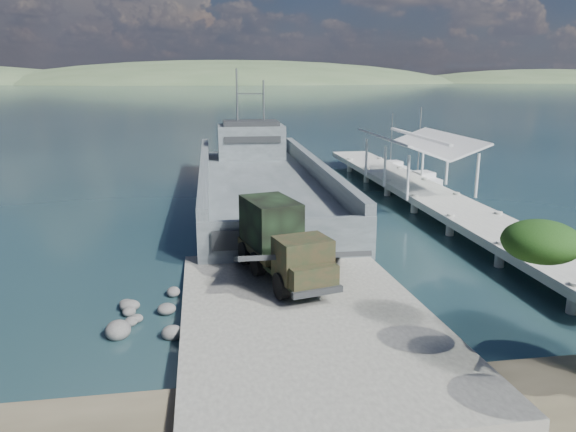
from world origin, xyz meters
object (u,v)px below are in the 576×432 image
object	(u,v)px
landing_craft	(261,189)
sailboat_near	(418,179)
pier	(421,183)
sailboat_far	(391,167)
military_truck	(281,241)
soldier	(284,277)

from	to	relation	value
landing_craft	sailboat_near	distance (m)	15.93
pier	sailboat_far	xyz separation A→B (m)	(3.02, 15.63, -1.28)
pier	sailboat_far	size ratio (longest dim) A/B	7.23
military_truck	soldier	bearing A→B (deg)	-108.11
landing_craft	sailboat_near	xyz separation A→B (m)	(15.19, 4.76, -0.53)
sailboat_far	soldier	bearing A→B (deg)	-125.10
pier	sailboat_near	bearing A→B (deg)	69.37
pier	sailboat_far	distance (m)	15.97
military_truck	soldier	xyz separation A→B (m)	(-0.20, -2.49, -0.88)
sailboat_near	military_truck	bearing A→B (deg)	-133.51
pier	sailboat_near	size ratio (longest dim) A/B	6.15
landing_craft	sailboat_far	world-z (taller)	landing_craft
landing_craft	pier	bearing A→B (deg)	-13.77
military_truck	sailboat_far	bearing A→B (deg)	48.81
pier	soldier	bearing A→B (deg)	-126.91
pier	landing_craft	xyz separation A→B (m)	(-12.17, 3.27, -0.68)
landing_craft	soldier	xyz separation A→B (m)	(-1.42, -21.37, 0.43)
pier	landing_craft	world-z (taller)	landing_craft
soldier	sailboat_near	bearing A→B (deg)	20.97
military_truck	sailboat_near	bearing A→B (deg)	41.75
soldier	sailboat_near	xyz separation A→B (m)	(16.61, 26.13, -0.97)
landing_craft	military_truck	world-z (taller)	landing_craft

